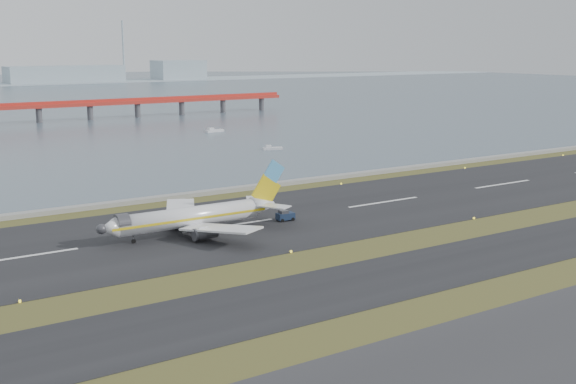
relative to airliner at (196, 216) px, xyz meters
name	(u,v)px	position (x,y,z in m)	size (l,w,h in m)	color
ground	(316,264)	(7.98, -27.97, -3.46)	(1000.00, 1000.00, 0.00)	#384819
taxiway_strip	(363,283)	(7.98, -39.97, -3.41)	(1000.00, 18.00, 0.10)	black
runway_strip	(229,226)	(7.98, 2.03, -3.41)	(1000.00, 45.00, 0.10)	black
seawall	(167,197)	(7.98, 32.03, -2.96)	(1000.00, 2.50, 1.00)	gray
red_pier	(38,107)	(27.98, 222.03, 3.82)	(260.00, 5.00, 10.20)	red
airliner	(196,216)	(0.00, 0.00, 0.00)	(38.52, 32.89, 12.80)	white
pushback_tug	(285,216)	(19.67, -0.49, -2.35)	(3.71, 2.36, 2.28)	#16243D
workboat_near	(272,148)	(71.69, 88.29, -2.94)	(7.07, 4.27, 1.64)	silver
workboat_far	(214,131)	(78.69, 145.12, -2.85)	(8.07, 3.12, 1.92)	silver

